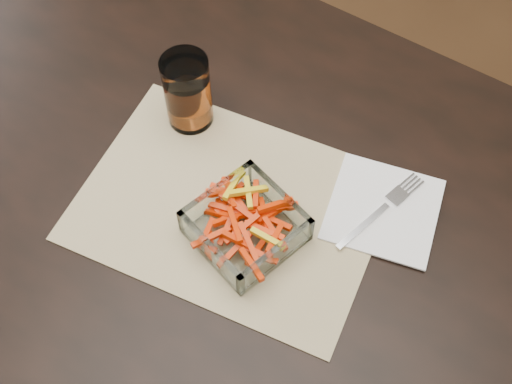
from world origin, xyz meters
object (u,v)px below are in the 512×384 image
tumbler (188,93)px  fork (383,209)px  dining_table (219,214)px  glass_bowl (246,227)px

tumbler → fork: size_ratio=0.73×
dining_table → fork: bearing=23.4°
dining_table → glass_bowl: (0.09, -0.05, 0.11)m
glass_bowl → tumbler: bearing=146.5°
tumbler → fork: 0.35m
tumbler → glass_bowl: bearing=-33.5°
fork → dining_table: bearing=-142.4°
tumbler → fork: tumbler is taller
dining_table → tumbler: bearing=142.3°
tumbler → fork: bearing=2.7°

